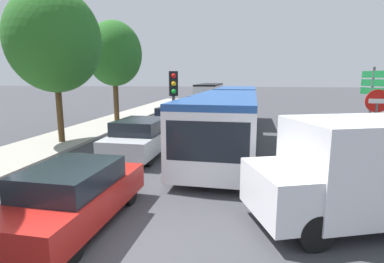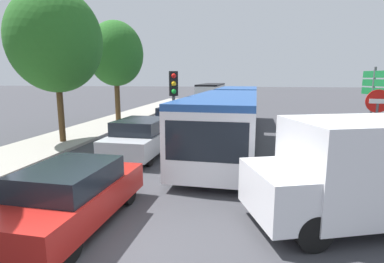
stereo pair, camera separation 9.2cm
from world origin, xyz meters
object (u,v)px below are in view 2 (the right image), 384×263
object	(u,v)px
direction_sign_post	(373,92)
articulated_bus	(232,111)
tree_left_far	(117,56)
queued_car_blue	(176,119)
tree_left_mid	(55,41)
city_bus_rear	(212,92)
white_van	(373,168)
traffic_light	(174,96)
queued_car_silver	(142,137)
queued_car_graphite	(192,109)
queued_car_red	(73,195)
no_entry_sign	(376,121)

from	to	relation	value
direction_sign_post	articulated_bus	bearing A→B (deg)	-36.85
tree_left_far	articulated_bus	bearing A→B (deg)	-28.51
queued_car_blue	tree_left_mid	world-z (taller)	tree_left_mid
tree_left_far	tree_left_mid	bearing A→B (deg)	-88.20
queued_car_blue	tree_left_mid	xyz separation A→B (m)	(-4.65, -4.15, 4.06)
city_bus_rear	tree_left_mid	xyz separation A→B (m)	(-4.70, -24.94, 3.43)
white_van	direction_sign_post	size ratio (longest dim) A/B	1.49
white_van	traffic_light	bearing A→B (deg)	-56.71
city_bus_rear	tree_left_far	distance (m)	18.56
queued_car_silver	tree_left_far	world-z (taller)	tree_left_far
white_van	traffic_light	distance (m)	6.89
direction_sign_post	tree_left_far	world-z (taller)	tree_left_far
city_bus_rear	queued_car_blue	bearing A→B (deg)	-179.08
queued_car_silver	white_van	world-z (taller)	white_van
queued_car_blue	tree_left_far	xyz separation A→B (m)	(-4.88, 3.20, 3.92)
queued_car_blue	traffic_light	xyz separation A→B (m)	(1.31, -6.17, 1.74)
articulated_bus	queued_car_blue	bearing A→B (deg)	-108.04
city_bus_rear	direction_sign_post	world-z (taller)	direction_sign_post
queued_car_silver	queued_car_graphite	distance (m)	11.55
city_bus_rear	queued_car_silver	xyz separation A→B (m)	(-0.24, -26.37, -0.62)
queued_car_blue	tree_left_far	size ratio (longest dim) A/B	0.62
articulated_bus	queued_car_red	bearing A→B (deg)	-13.74
tree_left_mid	tree_left_far	bearing A→B (deg)	91.80
articulated_bus	queued_car_silver	world-z (taller)	articulated_bus
articulated_bus	queued_car_silver	distance (m)	5.61
white_van	tree_left_mid	xyz separation A→B (m)	(-11.32, 6.15, 3.57)
articulated_bus	queued_car_blue	size ratio (longest dim) A/B	3.84
city_bus_rear	no_entry_sign	xyz separation A→B (m)	(7.82, -28.05, 0.49)
white_van	traffic_light	size ratio (longest dim) A/B	1.58
tree_left_mid	tree_left_far	size ratio (longest dim) A/B	1.02
queued_car_silver	articulated_bus	bearing A→B (deg)	-36.51
tree_left_mid	queued_car_blue	bearing A→B (deg)	41.77
direction_sign_post	queued_car_red	bearing A→B (deg)	27.48
queued_car_red	tree_left_mid	size ratio (longest dim) A/B	0.56
articulated_bus	city_bus_rear	xyz separation A→B (m)	(-3.26, 22.03, -0.05)
white_van	no_entry_sign	bearing A→B (deg)	-130.52
queued_car_silver	queued_car_graphite	bearing A→B (deg)	1.46
city_bus_rear	queued_car_blue	world-z (taller)	city_bus_rear
queued_car_graphite	traffic_light	xyz separation A→B (m)	(1.31, -12.14, 1.76)
queued_car_graphite	tree_left_far	world-z (taller)	tree_left_far
tree_left_mid	direction_sign_post	bearing A→B (deg)	1.93
direction_sign_post	queued_car_blue	bearing A→B (deg)	-36.10
queued_car_red	queued_car_graphite	size ratio (longest dim) A/B	0.94
city_bus_rear	queued_car_blue	xyz separation A→B (m)	(-0.05, -20.79, -0.62)
white_van	traffic_light	world-z (taller)	traffic_light
queued_car_red	queued_car_blue	size ratio (longest dim) A/B	0.91
articulated_bus	tree_left_far	world-z (taller)	tree_left_far
tree_left_mid	queued_car_red	bearing A→B (deg)	-56.14
queued_car_graphite	white_van	distance (m)	17.60
articulated_bus	white_van	world-z (taller)	articulated_bus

